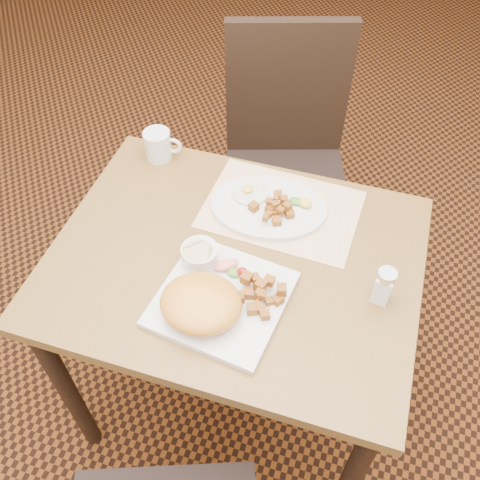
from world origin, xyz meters
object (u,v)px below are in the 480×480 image
(chair_far, at_px, (286,153))
(coffee_mug, at_px, (159,145))
(table, at_px, (235,283))
(plate_square, at_px, (222,299))
(salt_shaker, at_px, (384,286))
(plate_oval, at_px, (268,207))

(chair_far, relative_size, coffee_mug, 8.94)
(table, distance_m, plate_square, 0.18)
(salt_shaker, bearing_deg, plate_oval, 148.62)
(table, relative_size, plate_square, 3.21)
(plate_square, distance_m, salt_shaker, 0.37)
(salt_shaker, height_order, coffee_mug, salt_shaker)
(plate_square, bearing_deg, coffee_mug, 128.18)
(coffee_mug, bearing_deg, chair_far, 51.31)
(table, height_order, plate_oval, plate_oval)
(chair_far, relative_size, plate_oval, 3.19)
(coffee_mug, bearing_deg, salt_shaker, -24.42)
(table, bearing_deg, salt_shaker, -2.60)
(plate_oval, xyz_separation_m, coffee_mug, (-0.36, 0.11, 0.03))
(plate_oval, height_order, coffee_mug, coffee_mug)
(table, height_order, plate_square, plate_square)
(table, bearing_deg, plate_square, -84.63)
(chair_far, height_order, coffee_mug, chair_far)
(chair_far, xyz_separation_m, salt_shaker, (0.38, -0.68, 0.26))
(coffee_mug, bearing_deg, plate_oval, -17.47)
(plate_oval, bearing_deg, salt_shaker, -31.38)
(table, distance_m, plate_oval, 0.22)
(table, height_order, salt_shaker, salt_shaker)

